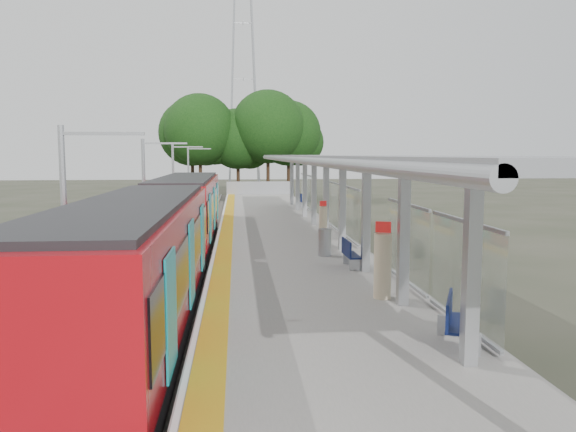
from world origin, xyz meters
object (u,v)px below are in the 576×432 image
object	(u,v)px
info_pillar_near	(383,265)
litter_bin	(325,242)
train	(169,227)
bench_near	(454,319)
bench_far	(301,200)
info_pillar_far	(323,222)
bench_mid	(349,253)

from	to	relation	value
info_pillar_near	litter_bin	bearing A→B (deg)	117.32
train	bench_near	world-z (taller)	train
bench_far	info_pillar_far	size ratio (longest dim) A/B	0.89
bench_far	info_pillar_near	size ratio (longest dim) A/B	0.74
bench_far	info_pillar_far	world-z (taller)	info_pillar_far
bench_mid	info_pillar_far	size ratio (longest dim) A/B	0.82
bench_far	info_pillar_near	distance (m)	25.30
info_pillar_far	litter_bin	distance (m)	4.53
info_pillar_near	info_pillar_far	bearing A→B (deg)	111.86
bench_near	bench_far	world-z (taller)	bench_near
bench_near	litter_bin	size ratio (longest dim) A/B	1.49
train	info_pillar_far	xyz separation A→B (m)	(6.26, 4.02, -0.34)
bench_near	bench_mid	world-z (taller)	bench_near
bench_mid	bench_far	size ratio (longest dim) A/B	0.92
litter_bin	bench_near	bearing A→B (deg)	-84.25
bench_mid	info_pillar_near	xyz separation A→B (m)	(0.05, -4.02, 0.38)
bench_mid	litter_bin	bearing A→B (deg)	101.94
bench_far	info_pillar_far	xyz separation A→B (m)	(-0.68, -14.66, 0.20)
bench_near	info_pillar_near	distance (m)	3.71
bench_mid	info_pillar_far	xyz separation A→B (m)	(0.15, 6.61, 0.23)
info_pillar_far	litter_bin	size ratio (longest dim) A/B	1.65
info_pillar_near	bench_mid	bearing A→B (deg)	113.10
train	litter_bin	distance (m)	5.68
bench_near	info_pillar_far	world-z (taller)	info_pillar_far
bench_near	bench_far	distance (m)	28.96
train	bench_far	world-z (taller)	train
info_pillar_far	litter_bin	world-z (taller)	info_pillar_far
train	info_pillar_near	bearing A→B (deg)	-47.00
bench_near	litter_bin	world-z (taller)	litter_bin
train	bench_far	xyz separation A→B (m)	(6.94, 18.68, -0.54)
info_pillar_far	train	bearing A→B (deg)	-170.56
train	bench_far	distance (m)	19.93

